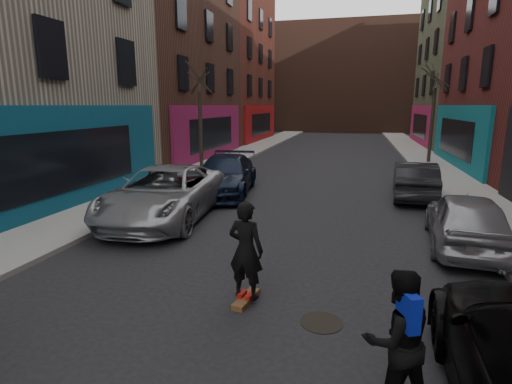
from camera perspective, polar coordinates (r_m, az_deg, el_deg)
The scene contains 14 objects.
sidewalk_left at distance 33.22m, azimuth -0.15°, elevation 6.35°, with size 2.50×84.00×0.13m, color gray.
sidewalk_right at distance 32.52m, azimuth 21.83°, elevation 5.35°, with size 2.50×84.00×0.13m, color gray.
buildings_left at distance 24.16m, azimuth -28.05°, elevation 22.28°, with size 12.00×56.00×16.50m, color maroon.
building_far at distance 58.17m, azimuth 12.66°, elevation 15.45°, with size 40.00×10.00×14.00m, color #47281E.
tree_left_far at distance 21.60m, azimuth -8.01°, elevation 11.85°, with size 2.00×2.00×6.50m, color black, non-canonical shape.
tree_right_far at distance 26.40m, azimuth 24.02°, elevation 11.32°, with size 2.00×2.00×6.80m, color black, non-canonical shape.
parked_left_far at distance 12.73m, azimuth -12.90°, elevation -0.19°, with size 2.71×5.87×1.63m, color #9A9DA2.
parked_left_end at distance 16.08m, azimuth -4.48°, elevation 2.44°, with size 2.14×5.25×1.52m, color black.
parked_right_far at distance 11.20m, azimuth 27.81°, elevation -3.56°, with size 1.69×4.20×1.43m, color gray.
parked_right_end at distance 16.40m, azimuth 21.70°, elevation 1.58°, with size 1.48×4.25×1.40m, color black.
skateboard at distance 7.51m, azimuth -1.42°, elevation -15.06°, with size 0.22×0.80×0.10m, color brown.
skateboarder at distance 7.12m, azimuth -1.46°, elevation -8.30°, with size 0.65×0.43×1.79m, color black.
pedestrian at distance 5.15m, azimuth 19.49°, elevation -19.23°, with size 1.03×0.94×1.72m.
manhole at distance 6.98m, azimuth 9.33°, elevation -17.90°, with size 0.70×0.70×0.01m, color black.
Camera 1 is at (1.85, -2.04, 3.50)m, focal length 28.00 mm.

